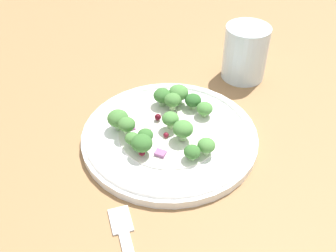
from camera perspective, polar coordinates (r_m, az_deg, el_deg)
name	(u,v)px	position (r cm, az deg, el deg)	size (l,w,h in cm)	color
ground_plane	(177,149)	(55.26, 1.30, -3.36)	(180.00, 180.00, 2.00)	olive
plate	(168,136)	(54.46, 0.00, -1.47)	(24.61, 24.61, 1.70)	white
dressing_pool	(168,134)	(54.16, 0.00, -1.12)	(14.28, 14.28, 0.20)	white
broccoli_floret_0	(173,100)	(56.85, 0.68, 3.78)	(2.51, 2.51, 2.54)	#ADD18E
broccoli_floret_1	(142,144)	(50.15, -3.87, -2.59)	(2.79, 2.79, 2.83)	#9EC684
broccoli_floret_2	(170,119)	(53.58, 0.35, 1.03)	(2.37, 2.37, 2.40)	#ADD18E
broccoli_floret_3	(118,119)	(54.27, -7.35, 1.07)	(2.97, 2.97, 3.01)	#8EB77A
broccoli_floret_4	(162,96)	(58.10, -0.83, 4.44)	(2.70, 2.70, 2.73)	#8EB77A
broccoli_floret_5	(127,125)	(52.61, -6.08, 0.19)	(2.39, 2.39, 2.42)	#9EC684
broccoli_floret_6	(204,109)	(56.52, 5.35, 2.54)	(2.37, 2.37, 2.40)	#9EC684
broccoli_floret_7	(145,135)	(51.70, -3.34, -1.39)	(2.12, 2.12, 2.15)	#8EB77A
broccoli_floret_8	(179,93)	(58.45, 1.57, 4.87)	(2.96, 2.96, 2.99)	#9EC684
broccoli_floret_9	(182,130)	(51.82, 2.14, -0.52)	(2.80, 2.80, 2.83)	#9EC684
broccoli_floret_10	(193,101)	(57.75, 3.69, 3.74)	(2.45, 2.45, 2.48)	#ADD18E
broccoli_floret_11	(192,152)	(49.71, 3.57, -3.85)	(2.19, 2.19, 2.22)	#9EC684
broccoli_floret_12	(132,139)	(51.39, -5.29, -1.85)	(1.94, 1.94, 1.96)	#8EB77A
broccoli_floret_13	(204,147)	(50.22, 5.36, -3.13)	(2.35, 2.35, 2.38)	#ADD18E
cranberry_0	(142,153)	(50.34, -3.86, -3.92)	(0.90, 0.90, 0.90)	#4C0A14
cranberry_1	(158,117)	(55.82, -1.50, 1.32)	(0.94, 0.94, 0.94)	#4C0A14
cranberry_2	(166,135)	(53.26, -0.28, -1.32)	(0.78, 0.78, 0.78)	maroon
onion_bit_0	(160,153)	(50.85, -1.12, -4.02)	(1.08, 1.39, 0.52)	#A35B93
onion_bit_1	(147,132)	(53.66, -3.10, -0.88)	(1.01, 1.00, 0.37)	#934C84
onion_bit_2	(131,128)	(55.22, -5.40, -0.25)	(1.33, 0.83, 0.31)	#843D75
water_glass	(245,53)	(67.01, 11.26, 10.50)	(7.31, 7.31, 9.13)	silver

